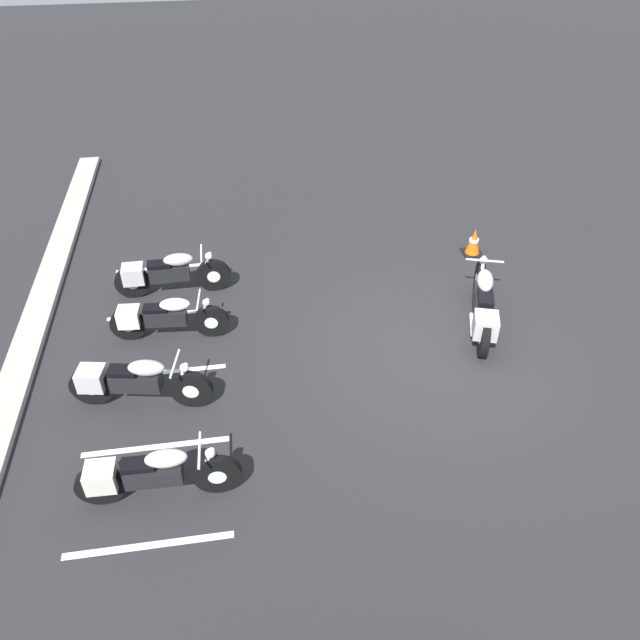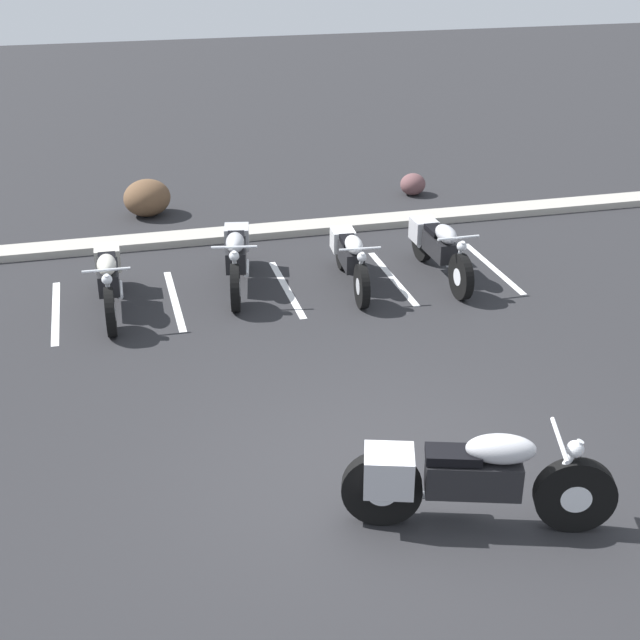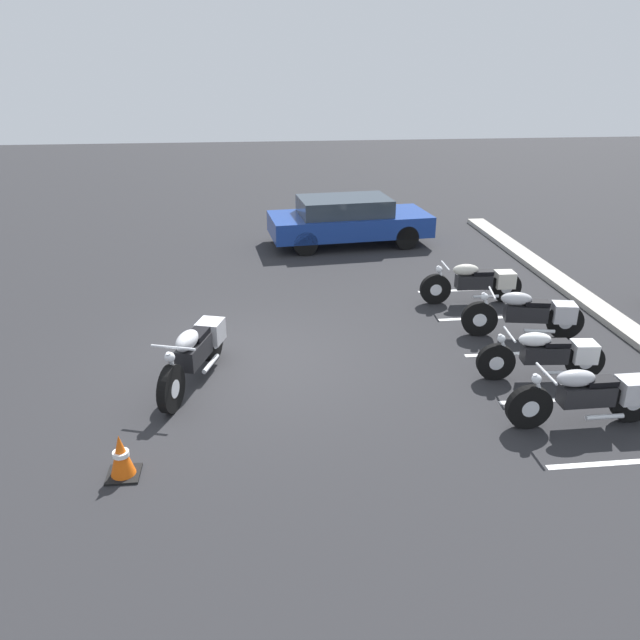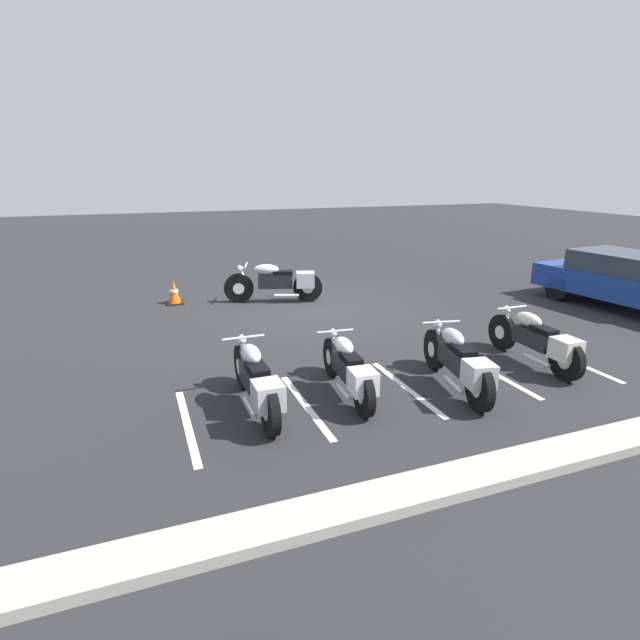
% 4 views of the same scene
% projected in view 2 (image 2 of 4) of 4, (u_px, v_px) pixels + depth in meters
% --- Properties ---
extents(ground, '(60.00, 60.00, 0.00)m').
position_uv_depth(ground, '(379.00, 476.00, 8.65)').
color(ground, '#262628').
extents(motorcycle_silver_featured, '(2.33, 1.01, 0.95)m').
position_uv_depth(motorcycle_silver_featured, '(465.00, 478.00, 7.76)').
color(motorcycle_silver_featured, black).
rests_on(motorcycle_silver_featured, ground).
extents(parked_bike_0, '(0.60, 2.15, 0.84)m').
position_uv_depth(parked_bike_0, '(109.00, 277.00, 12.00)').
color(parked_bike_0, black).
rests_on(parked_bike_0, ground).
extents(parked_bike_1, '(0.76, 2.18, 0.86)m').
position_uv_depth(parked_bike_1, '(236.00, 255.00, 12.72)').
color(parked_bike_1, black).
rests_on(parked_bike_1, ground).
extents(parked_bike_2, '(0.57, 2.04, 0.80)m').
position_uv_depth(parked_bike_2, '(350.00, 256.00, 12.76)').
color(parked_bike_2, black).
rests_on(parked_bike_2, ground).
extents(parked_bike_3, '(0.61, 2.17, 0.85)m').
position_uv_depth(parked_bike_3, '(438.00, 246.00, 13.04)').
color(parked_bike_3, black).
rests_on(parked_bike_3, ground).
extents(concrete_curb, '(18.00, 0.50, 0.12)m').
position_uv_depth(concrete_curb, '(249.00, 233.00, 14.73)').
color(concrete_curb, '#A8A399').
rests_on(concrete_curb, ground).
extents(landscape_rock_0, '(0.68, 0.68, 0.41)m').
position_uv_depth(landscape_rock_0, '(413.00, 184.00, 16.73)').
color(landscape_rock_0, brown).
rests_on(landscape_rock_0, ground).
extents(landscape_rock_1, '(1.15, 1.15, 0.64)m').
position_uv_depth(landscape_rock_1, '(147.00, 198.00, 15.59)').
color(landscape_rock_1, brown).
rests_on(landscape_rock_1, ground).
extents(stall_line_0, '(0.10, 2.10, 0.00)m').
position_uv_depth(stall_line_0, '(56.00, 312.00, 12.05)').
color(stall_line_0, white).
rests_on(stall_line_0, ground).
extents(stall_line_1, '(0.10, 2.10, 0.00)m').
position_uv_depth(stall_line_1, '(175.00, 300.00, 12.41)').
color(stall_line_1, white).
rests_on(stall_line_1, ground).
extents(stall_line_2, '(0.10, 2.10, 0.00)m').
position_uv_depth(stall_line_2, '(287.00, 289.00, 12.77)').
color(stall_line_2, white).
rests_on(stall_line_2, ground).
extents(stall_line_3, '(0.10, 2.10, 0.00)m').
position_uv_depth(stall_line_3, '(393.00, 278.00, 13.14)').
color(stall_line_3, white).
rests_on(stall_line_3, ground).
extents(stall_line_4, '(0.10, 2.10, 0.00)m').
position_uv_depth(stall_line_4, '(493.00, 268.00, 13.50)').
color(stall_line_4, white).
rests_on(stall_line_4, ground).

